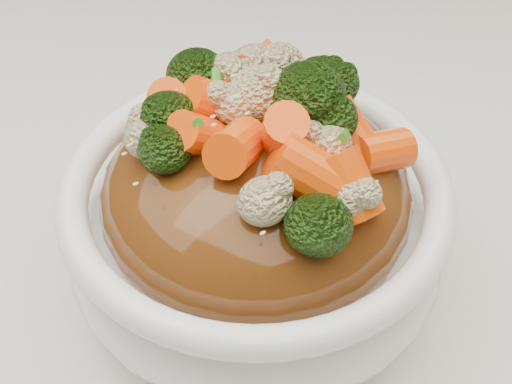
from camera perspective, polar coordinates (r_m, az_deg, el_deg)
tablecloth at (r=0.46m, az=-4.84°, el=-9.22°), size 1.20×0.80×0.04m
bowl at (r=0.42m, az=0.00°, el=-2.93°), size 0.25×0.25×0.08m
sauce_base at (r=0.40m, az=0.00°, el=-0.28°), size 0.20×0.20×0.09m
carrots at (r=0.36m, az=0.00°, el=6.21°), size 0.20×0.20×0.05m
broccoli at (r=0.36m, az=0.00°, el=6.09°), size 0.20×0.20×0.04m
cauliflower at (r=0.36m, az=0.00°, el=5.87°), size 0.20×0.20×0.03m
scallions at (r=0.36m, az=0.00°, el=6.32°), size 0.15×0.15×0.02m
sesame_seeds at (r=0.36m, az=0.00°, el=6.32°), size 0.18×0.18×0.01m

